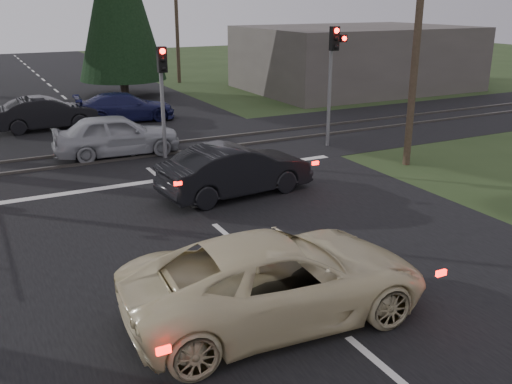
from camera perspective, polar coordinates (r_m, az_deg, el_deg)
ground at (r=12.11m, az=3.00°, el=-9.27°), size 120.00×120.00×0.00m
road at (r=20.76m, az=-10.95°, el=2.52°), size 14.00×100.00×0.01m
rail_corridor at (r=22.62m, az=-12.42°, el=3.76°), size 120.00×8.00×0.01m
stop_line at (r=19.10m, az=-9.40°, el=1.21°), size 13.00×0.35×0.00m
rail_near at (r=21.86m, az=-11.87°, el=3.40°), size 120.00×0.12×0.10m
rail_far at (r=23.36m, az=-12.95°, el=4.31°), size 120.00×0.12×0.10m
traffic_signal_right at (r=22.87m, az=7.76°, el=12.63°), size 0.68×0.48×4.70m
traffic_signal_center at (r=21.10m, az=-9.33°, el=10.66°), size 0.32×0.48×4.10m
utility_pole_near at (r=20.65m, az=15.88°, el=15.40°), size 1.80×0.26×9.00m
utility_pole_mid at (r=41.63m, az=-7.97°, el=17.25°), size 1.80×0.26×9.00m
utility_pole_far at (r=65.71m, az=-15.64°, el=17.25°), size 1.80×0.26×9.00m
building_right at (r=39.20m, az=9.95°, el=13.08°), size 14.00×10.00×4.00m
cream_coupe at (r=10.63m, az=2.16°, el=-8.63°), size 5.88×2.99×1.59m
dark_hatchback at (r=17.24m, az=-2.04°, el=2.19°), size 4.85×2.11×1.55m
silver_car at (r=22.31m, az=-13.77°, el=5.56°), size 4.81×2.20×1.60m
blue_sedan at (r=28.75m, az=-12.94°, el=8.26°), size 4.89×2.35×1.37m
dark_car_far at (r=27.92m, az=-20.19°, el=7.40°), size 4.54×1.71×1.48m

